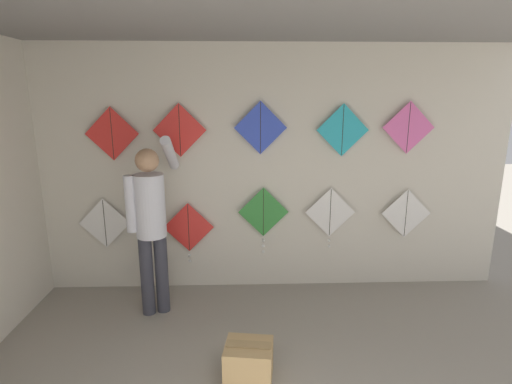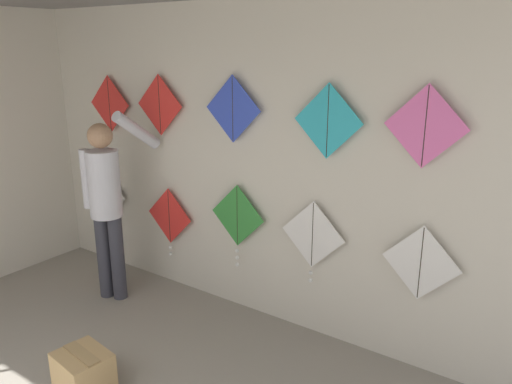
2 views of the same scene
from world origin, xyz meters
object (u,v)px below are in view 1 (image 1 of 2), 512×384
at_px(kite_3, 330,214).
at_px(kite_0, 105,223).
at_px(kite_1, 189,229).
at_px(kite_5, 112,134).
at_px(kite_7, 260,128).
at_px(shopkeeper, 151,217).
at_px(kite_8, 343,130).
at_px(kite_4, 406,213).
at_px(kite_6, 180,130).
at_px(kite_9, 408,128).
at_px(cardboard_box, 249,362).
at_px(kite_2, 263,215).

bearing_deg(kite_3, kite_0, 179.99).
height_order(kite_1, kite_5, kite_5).
bearing_deg(kite_0, kite_7, 0.00).
bearing_deg(shopkeeper, kite_1, 41.83).
bearing_deg(kite_7, kite_8, 0.00).
relative_size(kite_1, kite_4, 1.24).
xyz_separation_m(kite_0, kite_1, (0.95, -0.00, -0.09)).
xyz_separation_m(kite_4, kite_8, (-0.80, 0.00, 0.97)).
bearing_deg(kite_6, kite_0, 180.00).
height_order(kite_0, kite_3, kite_3).
bearing_deg(kite_4, kite_6, 180.00).
bearing_deg(kite_6, kite_9, 0.00).
relative_size(cardboard_box, kite_3, 0.58).
bearing_deg(kite_9, cardboard_box, -138.46).
xyz_separation_m(kite_1, kite_8, (1.74, 0.00, 1.13)).
height_order(shopkeeper, kite_5, kite_5).
relative_size(kite_1, kite_6, 1.24).
bearing_deg(kite_5, kite_7, 0.00).
distance_m(kite_2, kite_5, 1.90).
distance_m(kite_5, kite_6, 0.73).
distance_m(kite_1, kite_4, 2.54).
bearing_deg(cardboard_box, kite_9, 41.54).
bearing_deg(kite_9, kite_7, 180.00).
height_order(shopkeeper, cardboard_box, shopkeeper).
bearing_deg(kite_6, kite_3, -0.02).
bearing_deg(kite_7, kite_4, 0.00).
height_order(shopkeeper, kite_9, kite_9).
bearing_deg(cardboard_box, kite_5, 132.16).
distance_m(kite_7, kite_8, 0.91).
bearing_deg(kite_1, kite_3, 0.00).
height_order(kite_4, kite_7, kite_7).
xyz_separation_m(cardboard_box, kite_5, (-1.45, 1.60, 1.68)).
relative_size(shopkeeper, kite_4, 3.20).
xyz_separation_m(kite_3, kite_5, (-2.43, 0.00, 0.94)).
bearing_deg(kite_2, cardboard_box, -97.12).
bearing_deg(kite_9, kite_2, -179.97).
relative_size(kite_4, kite_5, 1.00).
distance_m(kite_4, kite_9, 1.00).
bearing_deg(kite_6, kite_7, 0.00).
relative_size(cardboard_box, kite_7, 0.72).
distance_m(kite_4, kite_5, 3.45).
relative_size(kite_3, kite_9, 1.24).
bearing_deg(kite_8, shopkeeper, -165.74).
relative_size(kite_5, kite_8, 1.00).
xyz_separation_m(shopkeeper, kite_5, (-0.49, 0.52, 0.79)).
bearing_deg(cardboard_box, kite_3, 58.63).
height_order(kite_2, kite_8, kite_8).
bearing_deg(kite_7, kite_3, -0.04).
xyz_separation_m(kite_3, kite_9, (0.83, 0.00, 1.00)).
height_order(kite_5, kite_8, kite_8).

